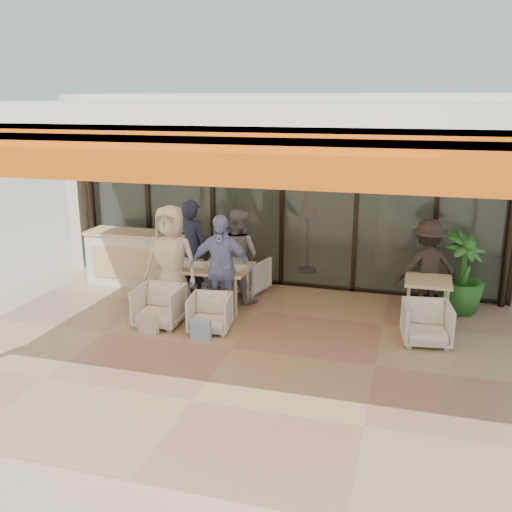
{
  "coord_description": "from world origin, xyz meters",
  "views": [
    {
      "loc": [
        2.37,
        -7.05,
        3.44
      ],
      "look_at": [
        0.1,
        0.9,
        1.15
      ],
      "focal_mm": 40.0,
      "sensor_mm": 36.0,
      "label": 1
    }
  ],
  "objects_px": {
    "diner_grey": "(238,256)",
    "side_chair": "(427,321)",
    "diner_cream": "(171,261)",
    "potted_palm": "(461,274)",
    "host_counter": "(136,258)",
    "chair_near_right": "(210,311)",
    "chair_near_left": "(159,304)",
    "side_table": "(428,286)",
    "chair_far_right": "(246,273)",
    "diner_periwinkle": "(220,268)",
    "diner_navy": "(192,249)",
    "chair_far_left": "(203,270)",
    "standing_woman": "(427,267)",
    "dining_table": "(206,269)"
  },
  "relations": [
    {
      "from": "chair_near_left",
      "to": "chair_far_left",
      "type": "bearing_deg",
      "value": 88.55
    },
    {
      "from": "diner_grey",
      "to": "side_chair",
      "type": "distance_m",
      "value": 3.35
    },
    {
      "from": "chair_near_right",
      "to": "diner_periwinkle",
      "type": "relative_size",
      "value": 0.37
    },
    {
      "from": "diner_cream",
      "to": "side_chair",
      "type": "distance_m",
      "value": 4.05
    },
    {
      "from": "chair_far_left",
      "to": "diner_grey",
      "type": "bearing_deg",
      "value": 165.08
    },
    {
      "from": "host_counter",
      "to": "dining_table",
      "type": "height_order",
      "value": "host_counter"
    },
    {
      "from": "diner_navy",
      "to": "standing_woman",
      "type": "distance_m",
      "value": 3.99
    },
    {
      "from": "potted_palm",
      "to": "chair_far_right",
      "type": "bearing_deg",
      "value": 179.24
    },
    {
      "from": "diner_cream",
      "to": "chair_near_right",
      "type": "bearing_deg",
      "value": -31.08
    },
    {
      "from": "chair_near_right",
      "to": "standing_woman",
      "type": "distance_m",
      "value": 3.59
    },
    {
      "from": "dining_table",
      "to": "diner_cream",
      "type": "xyz_separation_m",
      "value": [
        -0.41,
        -0.46,
        0.23
      ]
    },
    {
      "from": "chair_far_right",
      "to": "diner_periwinkle",
      "type": "distance_m",
      "value": 1.49
    },
    {
      "from": "diner_periwinkle",
      "to": "side_table",
      "type": "relative_size",
      "value": 2.31
    },
    {
      "from": "host_counter",
      "to": "chair_far_left",
      "type": "xyz_separation_m",
      "value": [
        1.28,
        0.17,
        -0.18
      ]
    },
    {
      "from": "host_counter",
      "to": "standing_woman",
      "type": "distance_m",
      "value": 5.27
    },
    {
      "from": "diner_cream",
      "to": "side_table",
      "type": "distance_m",
      "value": 4.07
    },
    {
      "from": "dining_table",
      "to": "chair_near_right",
      "type": "relative_size",
      "value": 2.37
    },
    {
      "from": "diner_cream",
      "to": "potted_palm",
      "type": "xyz_separation_m",
      "value": [
        4.53,
        1.35,
        -0.23
      ]
    },
    {
      "from": "chair_far_right",
      "to": "diner_navy",
      "type": "bearing_deg",
      "value": 44.11
    },
    {
      "from": "chair_far_left",
      "to": "diner_periwinkle",
      "type": "bearing_deg",
      "value": 136.81
    },
    {
      "from": "standing_woman",
      "to": "diner_navy",
      "type": "bearing_deg",
      "value": -16.4
    },
    {
      "from": "host_counter",
      "to": "side_table",
      "type": "height_order",
      "value": "host_counter"
    },
    {
      "from": "diner_grey",
      "to": "standing_woman",
      "type": "xyz_separation_m",
      "value": [
        3.14,
        0.27,
        -0.03
      ]
    },
    {
      "from": "diner_grey",
      "to": "potted_palm",
      "type": "xyz_separation_m",
      "value": [
        3.69,
        0.45,
        -0.14
      ]
    },
    {
      "from": "diner_cream",
      "to": "diner_periwinkle",
      "type": "xyz_separation_m",
      "value": [
        0.84,
        0.0,
        -0.05
      ]
    },
    {
      "from": "chair_near_left",
      "to": "diner_navy",
      "type": "distance_m",
      "value": 1.5
    },
    {
      "from": "host_counter",
      "to": "dining_table",
      "type": "xyz_separation_m",
      "value": [
        1.69,
        -0.78,
        0.15
      ]
    },
    {
      "from": "chair_far_left",
      "to": "standing_woman",
      "type": "xyz_separation_m",
      "value": [
        3.98,
        -0.23,
        0.44
      ]
    },
    {
      "from": "side_table",
      "to": "standing_woman",
      "type": "bearing_deg",
      "value": 92.98
    },
    {
      "from": "diner_cream",
      "to": "potted_palm",
      "type": "bearing_deg",
      "value": 16.29
    },
    {
      "from": "host_counter",
      "to": "chair_near_left",
      "type": "xyz_separation_m",
      "value": [
        1.28,
        -1.73,
        -0.18
      ]
    },
    {
      "from": "host_counter",
      "to": "chair_near_right",
      "type": "height_order",
      "value": "host_counter"
    },
    {
      "from": "chair_far_right",
      "to": "diner_navy",
      "type": "relative_size",
      "value": 0.41
    },
    {
      "from": "chair_near_right",
      "to": "side_table",
      "type": "height_order",
      "value": "side_table"
    },
    {
      "from": "diner_periwinkle",
      "to": "diner_cream",
      "type": "bearing_deg",
      "value": 173.83
    },
    {
      "from": "diner_periwinkle",
      "to": "standing_woman",
      "type": "xyz_separation_m",
      "value": [
        3.14,
        1.17,
        -0.07
      ]
    },
    {
      "from": "diner_periwinkle",
      "to": "potted_palm",
      "type": "xyz_separation_m",
      "value": [
        3.69,
        1.35,
        -0.18
      ]
    },
    {
      "from": "side_chair",
      "to": "standing_woman",
      "type": "relative_size",
      "value": 0.43
    },
    {
      "from": "diner_navy",
      "to": "diner_periwinkle",
      "type": "height_order",
      "value": "diner_navy"
    },
    {
      "from": "side_table",
      "to": "diner_navy",
      "type": "bearing_deg",
      "value": 176.72
    },
    {
      "from": "side_table",
      "to": "chair_far_right",
      "type": "bearing_deg",
      "value": 167.02
    },
    {
      "from": "side_chair",
      "to": "potted_palm",
      "type": "xyz_separation_m",
      "value": [
        0.52,
        1.43,
        0.34
      ]
    },
    {
      "from": "chair_near_left",
      "to": "side_table",
      "type": "xyz_separation_m",
      "value": [
        4.0,
        1.17,
        0.28
      ]
    },
    {
      "from": "diner_navy",
      "to": "diner_cream",
      "type": "xyz_separation_m",
      "value": [
        0.0,
        -0.9,
        0.03
      ]
    },
    {
      "from": "host_counter",
      "to": "diner_cream",
      "type": "relative_size",
      "value": 1.01
    },
    {
      "from": "chair_far_right",
      "to": "side_table",
      "type": "bearing_deg",
      "value": -179.62
    },
    {
      "from": "host_counter",
      "to": "chair_far_right",
      "type": "height_order",
      "value": "host_counter"
    },
    {
      "from": "chair_near_left",
      "to": "side_table",
      "type": "bearing_deg",
      "value": 14.85
    },
    {
      "from": "chair_far_left",
      "to": "standing_woman",
      "type": "distance_m",
      "value": 4.01
    },
    {
      "from": "chair_far_left",
      "to": "diner_grey",
      "type": "xyz_separation_m",
      "value": [
        0.84,
        -0.5,
        0.47
      ]
    }
  ]
}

